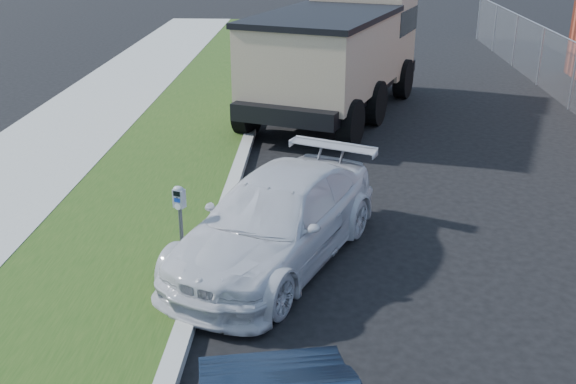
{
  "coord_description": "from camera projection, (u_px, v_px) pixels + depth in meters",
  "views": [
    {
      "loc": [
        -0.95,
        -8.57,
        4.87
      ],
      "look_at": [
        -1.4,
        1.0,
        1.0
      ],
      "focal_mm": 42.0,
      "sensor_mm": 36.0,
      "label": 1
    }
  ],
  "objects": [
    {
      "name": "streetside",
      "position": [
        53.0,
        216.0,
        11.78
      ],
      "size": [
        6.12,
        50.0,
        0.15
      ],
      "color": "gray",
      "rests_on": "ground"
    },
    {
      "name": "ground",
      "position": [
        382.0,
        284.0,
        9.72
      ],
      "size": [
        120.0,
        120.0,
        0.0
      ],
      "primitive_type": "plane",
      "color": "black",
      "rests_on": "ground"
    },
    {
      "name": "white_wagon",
      "position": [
        278.0,
        218.0,
        10.23
      ],
      "size": [
        3.58,
        4.95,
        1.33
      ],
      "primitive_type": "imported",
      "rotation": [
        0.0,
        0.0,
        -0.42
      ],
      "color": "silver",
      "rests_on": "ground"
    },
    {
      "name": "dump_truck",
      "position": [
        339.0,
        51.0,
        17.97
      ],
      "size": [
        5.03,
        7.84,
        2.89
      ],
      "rotation": [
        0.0,
        0.0,
        -0.35
      ],
      "color": "black",
      "rests_on": "ground"
    },
    {
      "name": "parking_meter",
      "position": [
        180.0,
        208.0,
        9.68
      ],
      "size": [
        0.2,
        0.17,
        1.25
      ],
      "rotation": [
        0.0,
        0.0,
        -0.38
      ],
      "color": "#3F4247",
      "rests_on": "ground"
    }
  ]
}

